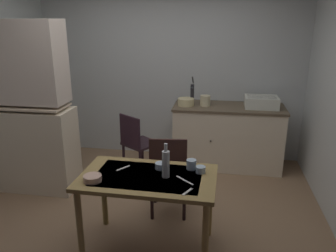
# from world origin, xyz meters

# --- Properties ---
(ground_plane) EXTENTS (4.87, 4.87, 0.00)m
(ground_plane) POSITION_xyz_m (0.00, 0.00, 0.00)
(ground_plane) COLOR #8C6C4F
(wall_back) EXTENTS (3.97, 0.10, 2.67)m
(wall_back) POSITION_xyz_m (0.00, 1.89, 1.33)
(wall_back) COLOR silver
(wall_back) RESTS_ON ground
(hutch_cabinet) EXTENTS (0.94, 0.45, 2.04)m
(hutch_cabinet) POSITION_xyz_m (-1.45, 0.48, 0.96)
(hutch_cabinet) COLOR beige
(hutch_cabinet) RESTS_ON ground
(counter_cabinet) EXTENTS (1.52, 0.64, 0.89)m
(counter_cabinet) POSITION_xyz_m (0.87, 1.52, 0.44)
(counter_cabinet) COLOR beige
(counter_cabinet) RESTS_ON ground
(sink_basin) EXTENTS (0.44, 0.34, 0.15)m
(sink_basin) POSITION_xyz_m (1.30, 1.52, 0.96)
(sink_basin) COLOR white
(sink_basin) RESTS_ON counter_cabinet
(hand_pump) EXTENTS (0.05, 0.27, 0.39)m
(hand_pump) POSITION_xyz_m (0.36, 1.57, 1.06)
(hand_pump) COLOR #232328
(hand_pump) RESTS_ON counter_cabinet
(mixing_bowl_counter) EXTENTS (0.23, 0.23, 0.10)m
(mixing_bowl_counter) POSITION_xyz_m (0.28, 1.47, 0.94)
(mixing_bowl_counter) COLOR beige
(mixing_bowl_counter) RESTS_ON counter_cabinet
(stoneware_crock) EXTENTS (0.14, 0.14, 0.15)m
(stoneware_crock) POSITION_xyz_m (0.55, 1.49, 0.96)
(stoneware_crock) COLOR beige
(stoneware_crock) RESTS_ON counter_cabinet
(dining_table) EXTENTS (1.20, 0.72, 0.74)m
(dining_table) POSITION_xyz_m (0.16, -0.47, 0.64)
(dining_table) COLOR olive
(dining_table) RESTS_ON ground
(chair_far_side) EXTENTS (0.44, 0.44, 0.91)m
(chair_far_side) POSITION_xyz_m (0.26, 0.11, 0.48)
(chair_far_side) COLOR #311F1F
(chair_far_side) RESTS_ON ground
(chair_by_counter) EXTENTS (0.56, 0.56, 0.85)m
(chair_by_counter) POSITION_xyz_m (-0.31, 1.02, 0.46)
(chair_by_counter) COLOR black
(chair_by_counter) RESTS_ON ground
(serving_bowl_wide) EXTENTS (0.11, 0.11, 0.06)m
(serving_bowl_wide) POSITION_xyz_m (0.25, -0.31, 0.77)
(serving_bowl_wide) COLOR #9EB2C6
(serving_bowl_wide) RESTS_ON dining_table
(soup_bowl_small) EXTENTS (0.15, 0.15, 0.05)m
(soup_bowl_small) POSITION_xyz_m (-0.27, -0.64, 0.76)
(soup_bowl_small) COLOR tan
(soup_bowl_small) RESTS_ON dining_table
(teacup_mint) EXTENTS (0.09, 0.09, 0.09)m
(teacup_mint) POSITION_xyz_m (0.53, -0.27, 0.78)
(teacup_mint) COLOR #9EB2C6
(teacup_mint) RESTS_ON dining_table
(mug_dark) EXTENTS (0.09, 0.09, 0.06)m
(mug_dark) POSITION_xyz_m (0.61, -0.33, 0.77)
(mug_dark) COLOR #9EB2C6
(mug_dark) RESTS_ON dining_table
(glass_bottle) EXTENTS (0.07, 0.07, 0.31)m
(glass_bottle) POSITION_xyz_m (0.32, -0.46, 0.87)
(glass_bottle) COLOR #B7BCC1
(glass_bottle) RESTS_ON dining_table
(table_knife) EXTENTS (0.17, 0.15, 0.00)m
(table_knife) POSITION_xyz_m (0.49, -0.51, 0.74)
(table_knife) COLOR silver
(table_knife) RESTS_ON dining_table
(teaspoon_near_bowl) EXTENTS (0.11, 0.14, 0.00)m
(teaspoon_near_bowl) POSITION_xyz_m (-0.09, -0.36, 0.74)
(teaspoon_near_bowl) COLOR beige
(teaspoon_near_bowl) RESTS_ON dining_table
(teaspoon_by_cup) EXTENTS (0.08, 0.13, 0.00)m
(teaspoon_by_cup) POSITION_xyz_m (0.54, -0.70, 0.74)
(teaspoon_by_cup) COLOR beige
(teaspoon_by_cup) RESTS_ON dining_table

